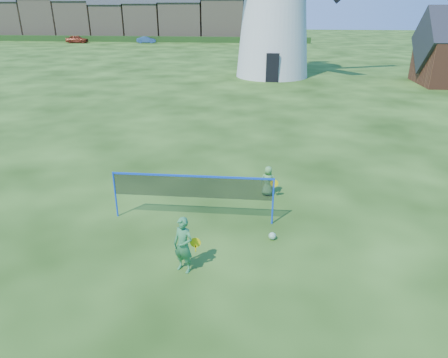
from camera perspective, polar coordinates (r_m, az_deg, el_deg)
ground at (r=12.56m, az=-1.14°, el=-7.16°), size 220.00×220.00×0.00m
badminton_net at (r=12.66m, az=-4.44°, el=-1.17°), size 5.05×0.05×1.55m
player_girl at (r=10.48m, az=-5.70°, el=-9.18°), size 0.75×0.56×1.52m
player_boy at (r=14.65m, az=6.18°, el=-0.27°), size 0.65×0.44×1.09m
play_ball at (r=12.14m, az=6.77°, el=-7.91°), size 0.22×0.22×0.22m
terraced_houses at (r=86.47m, az=-11.86°, el=21.21°), size 56.60×8.40×8.36m
hedge at (r=80.44m, az=-11.76°, el=18.61°), size 62.00×0.80×1.00m
car_left at (r=80.96m, az=-19.86°, el=17.91°), size 3.96×1.87×1.31m
car_right at (r=77.73m, az=-10.81°, el=18.56°), size 3.46×1.63×1.10m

